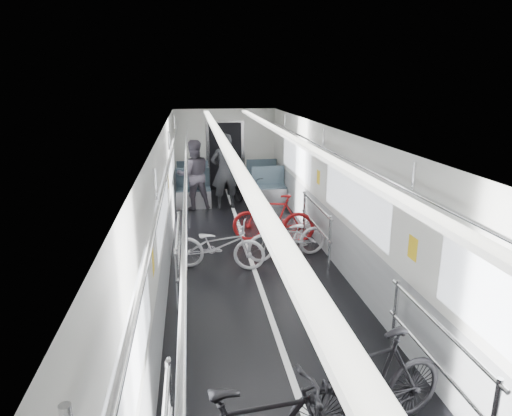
{
  "coord_description": "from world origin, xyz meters",
  "views": [
    {
      "loc": [
        -1.03,
        -6.63,
        3.23
      ],
      "look_at": [
        0.0,
        0.51,
        1.19
      ],
      "focal_mm": 32.0,
      "sensor_mm": 36.0,
      "label": 1
    }
  ],
  "objects_px": {
    "person_seated": "(194,175)",
    "bike_right_far": "(273,219)",
    "bike_right_mid": "(288,237)",
    "person_standing": "(225,171)",
    "bike_left_far": "(219,245)",
    "bike_right_near": "(368,386)",
    "bike_aisle": "(246,191)"
  },
  "relations": [
    {
      "from": "bike_right_far",
      "to": "person_seated",
      "type": "relative_size",
      "value": 0.94
    },
    {
      "from": "bike_aisle",
      "to": "bike_right_far",
      "type": "bearing_deg",
      "value": -100.55
    },
    {
      "from": "bike_left_far",
      "to": "bike_right_near",
      "type": "distance_m",
      "value": 4.27
    },
    {
      "from": "person_seated",
      "to": "bike_right_far",
      "type": "bearing_deg",
      "value": 109.09
    },
    {
      "from": "bike_right_mid",
      "to": "person_seated",
      "type": "distance_m",
      "value": 4.08
    },
    {
      "from": "bike_right_mid",
      "to": "person_seated",
      "type": "relative_size",
      "value": 0.9
    },
    {
      "from": "bike_right_mid",
      "to": "bike_right_far",
      "type": "bearing_deg",
      "value": 172.37
    },
    {
      "from": "bike_right_mid",
      "to": "bike_right_far",
      "type": "distance_m",
      "value": 0.91
    },
    {
      "from": "bike_right_near",
      "to": "bike_right_mid",
      "type": "height_order",
      "value": "bike_right_near"
    },
    {
      "from": "bike_left_far",
      "to": "bike_right_mid",
      "type": "distance_m",
      "value": 1.33
    },
    {
      "from": "bike_left_far",
      "to": "bike_right_far",
      "type": "relative_size",
      "value": 0.98
    },
    {
      "from": "bike_right_mid",
      "to": "person_standing",
      "type": "height_order",
      "value": "person_standing"
    },
    {
      "from": "bike_right_mid",
      "to": "person_standing",
      "type": "xyz_separation_m",
      "value": [
        -0.89,
        3.62,
        0.55
      ]
    },
    {
      "from": "bike_right_far",
      "to": "bike_aisle",
      "type": "distance_m",
      "value": 2.73
    },
    {
      "from": "bike_right_far",
      "to": "person_seated",
      "type": "xyz_separation_m",
      "value": [
        -1.56,
        2.79,
        0.38
      ]
    },
    {
      "from": "bike_right_near",
      "to": "bike_right_far",
      "type": "relative_size",
      "value": 1.04
    },
    {
      "from": "bike_left_far",
      "to": "bike_right_near",
      "type": "xyz_separation_m",
      "value": [
        1.11,
        -4.12,
        0.09
      ]
    },
    {
      "from": "bike_left_far",
      "to": "person_standing",
      "type": "distance_m",
      "value": 3.97
    },
    {
      "from": "person_seated",
      "to": "bike_right_mid",
      "type": "bearing_deg",
      "value": 104.22
    },
    {
      "from": "bike_left_far",
      "to": "bike_right_near",
      "type": "bearing_deg",
      "value": -151.06
    },
    {
      "from": "bike_left_far",
      "to": "bike_right_mid",
      "type": "height_order",
      "value": "bike_left_far"
    },
    {
      "from": "bike_right_mid",
      "to": "person_standing",
      "type": "distance_m",
      "value": 3.77
    },
    {
      "from": "bike_right_far",
      "to": "bike_aisle",
      "type": "xyz_separation_m",
      "value": [
        -0.22,
        2.72,
        -0.08
      ]
    },
    {
      "from": "bike_right_far",
      "to": "person_standing",
      "type": "height_order",
      "value": "person_standing"
    },
    {
      "from": "bike_aisle",
      "to": "bike_right_near",
      "type": "bearing_deg",
      "value": -104.11
    },
    {
      "from": "bike_right_near",
      "to": "person_standing",
      "type": "xyz_separation_m",
      "value": [
        -0.7,
        8.04,
        0.45
      ]
    },
    {
      "from": "bike_right_far",
      "to": "person_seated",
      "type": "distance_m",
      "value": 3.22
    },
    {
      "from": "bike_right_far",
      "to": "person_standing",
      "type": "bearing_deg",
      "value": -150.83
    },
    {
      "from": "bike_right_near",
      "to": "bike_right_far",
      "type": "height_order",
      "value": "bike_right_near"
    },
    {
      "from": "bike_left_far",
      "to": "person_seated",
      "type": "relative_size",
      "value": 0.92
    },
    {
      "from": "bike_right_near",
      "to": "person_seated",
      "type": "height_order",
      "value": "person_seated"
    },
    {
      "from": "person_standing",
      "to": "person_seated",
      "type": "distance_m",
      "value": 0.79
    }
  ]
}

